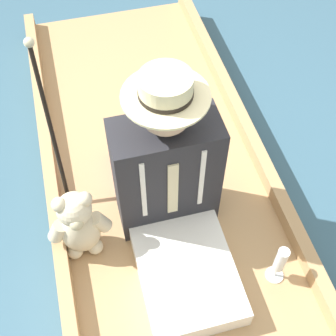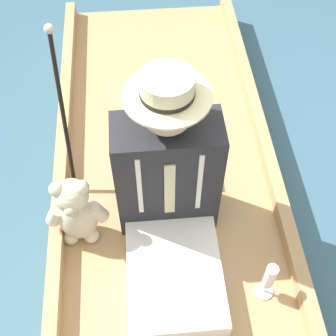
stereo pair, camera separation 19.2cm
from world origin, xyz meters
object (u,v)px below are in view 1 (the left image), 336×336
object	(u,v)px
seated_person	(171,190)
walking_cane	(47,115)
wine_glass	(280,261)
teddy_bear	(79,225)

from	to	relation	value
seated_person	walking_cane	size ratio (longest dim) A/B	1.11
wine_glass	walking_cane	distance (m)	1.17
teddy_bear	wine_glass	world-z (taller)	teddy_bear
seated_person	wine_glass	size ratio (longest dim) A/B	3.79
seated_person	wine_glass	distance (m)	0.54
wine_glass	walking_cane	xyz separation A→B (m)	(0.82, -0.77, 0.32)
seated_person	wine_glass	bearing A→B (deg)	130.27
seated_person	teddy_bear	size ratio (longest dim) A/B	2.14
walking_cane	wine_glass	bearing A→B (deg)	137.00
teddy_bear	walking_cane	world-z (taller)	walking_cane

